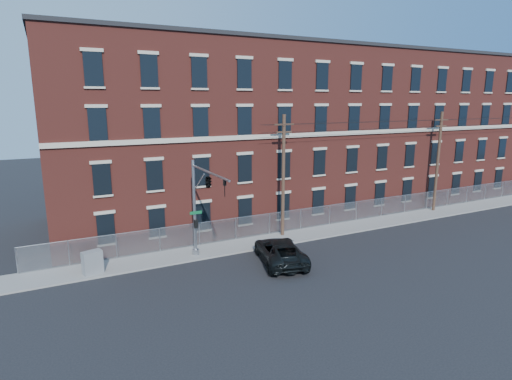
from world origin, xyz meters
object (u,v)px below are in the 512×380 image
Objects in this scene: traffic_signal_mast at (205,190)px; utility_pole_near at (283,174)px; pickup_truck at (280,251)px; utility_cabinet at (92,262)px.

utility_pole_near is (8.00, 3.42, -0.05)m from traffic_signal_mast.
traffic_signal_mast is 1.17× the size of pickup_truck.
traffic_signal_mast is at bearing -3.15° from pickup_truck.
utility_pole_near is 15.81m from utility_cabinet.
traffic_signal_mast reaches higher than utility_cabinet.
utility_pole_near reaches higher than pickup_truck.
utility_cabinet is at bearing 164.14° from traffic_signal_mast.
utility_pole_near is 1.67× the size of pickup_truck.
utility_pole_near is 7.39m from pickup_truck.
utility_cabinet is at bearing -174.70° from utility_pole_near.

